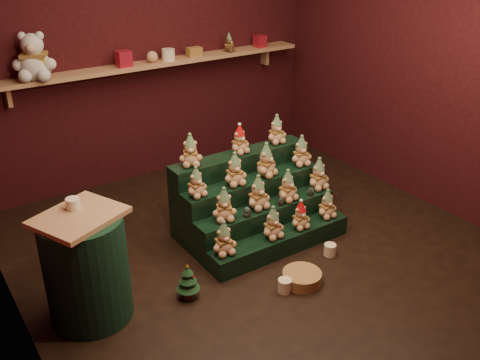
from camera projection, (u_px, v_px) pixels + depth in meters
ground at (256, 247)px, 4.84m from camera, size 4.00×4.00×0.00m
back_wall at (147, 51)px, 5.76m from camera, size 4.00×0.10×2.80m
right_wall at (427, 63)px, 5.26m from camera, size 0.10×4.00×2.80m
back_shelf at (155, 64)px, 5.68m from camera, size 3.60×0.26×0.24m
riser_tier_front at (281, 242)px, 4.74m from camera, size 1.40×0.22×0.18m
riser_tier_midfront at (266, 223)px, 4.86m from camera, size 1.40×0.22×0.36m
riser_tier_midback at (252, 205)px, 4.99m from camera, size 1.40×0.22×0.54m
riser_tier_back at (239, 188)px, 5.11m from camera, size 1.40×0.22×0.72m
teddy_0 at (224, 238)px, 4.36m from camera, size 0.23×0.21×0.29m
teddy_1 at (273, 222)px, 4.59m from camera, size 0.21×0.19×0.29m
teddy_2 at (300, 215)px, 4.74m from camera, size 0.19×0.18×0.26m
teddy_3 at (327, 204)px, 4.91m from camera, size 0.20×0.18×0.27m
teddy_4 at (224, 204)px, 4.50m from camera, size 0.26×0.25×0.29m
teddy_5 at (258, 192)px, 4.68m from camera, size 0.23×0.21×0.31m
teddy_6 at (288, 186)px, 4.83m from camera, size 0.24×0.23×0.29m
teddy_7 at (319, 174)px, 5.04m from camera, size 0.22×0.20×0.30m
teddy_8 at (196, 182)px, 4.51m from camera, size 0.22×0.20×0.26m
teddy_9 at (235, 169)px, 4.70m from camera, size 0.23×0.21×0.30m
teddy_10 at (266, 160)px, 4.87m from camera, size 0.28×0.27×0.31m
teddy_11 at (301, 151)px, 5.10m from camera, size 0.24×0.22×0.29m
teddy_12 at (190, 150)px, 4.64m from camera, size 0.26×0.25×0.29m
teddy_13 at (240, 139)px, 4.90m from camera, size 0.22×0.20×0.27m
teddy_14 at (277, 129)px, 5.13m from camera, size 0.21×0.19×0.28m
snow_globe_a at (247, 212)px, 4.59m from camera, size 0.06×0.06×0.09m
snow_globe_b at (281, 201)px, 4.78m from camera, size 0.06×0.06×0.08m
snow_globe_c at (311, 191)px, 4.96m from camera, size 0.06×0.06×0.08m
side_table at (86, 267)px, 3.82m from camera, size 0.70×0.65×0.86m
table_ornament at (73, 204)px, 3.69m from camera, size 0.10×0.10×0.08m
mini_christmas_tree at (188, 281)px, 4.12m from camera, size 0.18×0.18×0.31m
mug_left at (285, 286)px, 4.23m from camera, size 0.11×0.11×0.11m
mug_right at (330, 250)px, 4.70m from camera, size 0.11×0.11×0.11m
wicker_basket at (302, 278)px, 4.33m from camera, size 0.37×0.37×0.10m
white_bear at (33, 50)px, 4.90m from camera, size 0.51×0.49×0.55m
brown_bear at (229, 43)px, 6.06m from camera, size 0.19×0.18×0.20m
gift_tin_red_a at (124, 59)px, 5.44m from camera, size 0.14×0.14×0.16m
gift_tin_cream at (168, 55)px, 5.70m from camera, size 0.14×0.14×0.12m
gift_tin_red_b at (260, 41)px, 6.30m from camera, size 0.12×0.12×0.14m
shelf_plush_ball at (152, 57)px, 5.60m from camera, size 0.12×0.12×0.12m
scarf_gift_box at (194, 52)px, 5.86m from camera, size 0.16×0.10×0.10m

